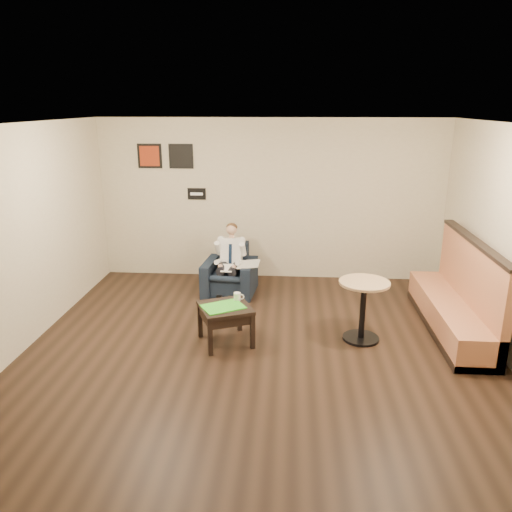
# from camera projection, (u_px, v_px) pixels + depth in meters

# --- Properties ---
(ground) EXTENTS (6.00, 6.00, 0.00)m
(ground) POSITION_uv_depth(u_px,v_px,m) (259.00, 355.00, 6.26)
(ground) COLOR black
(ground) RESTS_ON ground
(wall_back) EXTENTS (6.00, 0.02, 2.80)m
(wall_back) POSITION_uv_depth(u_px,v_px,m) (271.00, 200.00, 8.71)
(wall_back) COLOR beige
(wall_back) RESTS_ON ground
(wall_front) EXTENTS (6.00, 0.02, 2.80)m
(wall_front) POSITION_uv_depth(u_px,v_px,m) (227.00, 386.00, 2.99)
(wall_front) COLOR beige
(wall_front) RESTS_ON ground
(wall_left) EXTENTS (0.02, 6.00, 2.80)m
(wall_left) POSITION_uv_depth(u_px,v_px,m) (13.00, 243.00, 6.06)
(wall_left) COLOR beige
(wall_left) RESTS_ON ground
(ceiling) EXTENTS (6.00, 6.00, 0.02)m
(ceiling) POSITION_uv_depth(u_px,v_px,m) (260.00, 125.00, 5.44)
(ceiling) COLOR white
(ceiling) RESTS_ON wall_back
(seating_sign) EXTENTS (0.32, 0.02, 0.20)m
(seating_sign) POSITION_uv_depth(u_px,v_px,m) (197.00, 194.00, 8.76)
(seating_sign) COLOR black
(seating_sign) RESTS_ON wall_back
(art_print_left) EXTENTS (0.42, 0.03, 0.42)m
(art_print_left) POSITION_uv_depth(u_px,v_px,m) (150.00, 156.00, 8.62)
(art_print_left) COLOR #9B2F13
(art_print_left) RESTS_ON wall_back
(art_print_right) EXTENTS (0.42, 0.03, 0.42)m
(art_print_right) POSITION_uv_depth(u_px,v_px,m) (181.00, 156.00, 8.58)
(art_print_right) COLOR black
(art_print_right) RESTS_ON wall_back
(armchair) EXTENTS (0.89, 0.89, 0.79)m
(armchair) POSITION_uv_depth(u_px,v_px,m) (230.00, 270.00, 8.22)
(armchair) COLOR black
(armchair) RESTS_ON ground
(seated_man) EXTENTS (0.59, 0.82, 1.09)m
(seated_man) POSITION_uv_depth(u_px,v_px,m) (228.00, 263.00, 8.07)
(seated_man) COLOR white
(seated_man) RESTS_ON armchair
(lap_papers) EXTENTS (0.19, 0.26, 0.01)m
(lap_papers) POSITION_uv_depth(u_px,v_px,m) (227.00, 268.00, 8.01)
(lap_papers) COLOR white
(lap_papers) RESTS_ON seated_man
(newspaper) EXTENTS (0.36, 0.45, 0.01)m
(newspaper) POSITION_uv_depth(u_px,v_px,m) (249.00, 264.00, 8.04)
(newspaper) COLOR silver
(newspaper) RESTS_ON armchair
(side_table) EXTENTS (0.82, 0.82, 0.51)m
(side_table) POSITION_uv_depth(u_px,v_px,m) (226.00, 324.00, 6.52)
(side_table) COLOR black
(side_table) RESTS_ON ground
(green_folder) EXTENTS (0.63, 0.58, 0.01)m
(green_folder) POSITION_uv_depth(u_px,v_px,m) (223.00, 307.00, 6.41)
(green_folder) COLOR #3DD22A
(green_folder) RESTS_ON side_table
(coffee_mug) EXTENTS (0.12, 0.12, 0.11)m
(coffee_mug) POSITION_uv_depth(u_px,v_px,m) (237.00, 297.00, 6.61)
(coffee_mug) COLOR white
(coffee_mug) RESTS_ON side_table
(smartphone) EXTENTS (0.17, 0.11, 0.01)m
(smartphone) POSITION_uv_depth(u_px,v_px,m) (226.00, 300.00, 6.62)
(smartphone) COLOR black
(smartphone) RESTS_ON side_table
(banquette) EXTENTS (0.59, 2.47, 1.27)m
(banquette) POSITION_uv_depth(u_px,v_px,m) (453.00, 287.00, 6.79)
(banquette) COLOR #B56B46
(banquette) RESTS_ON ground
(cafe_table) EXTENTS (0.68, 0.68, 0.82)m
(cafe_table) POSITION_uv_depth(u_px,v_px,m) (363.00, 311.00, 6.55)
(cafe_table) COLOR tan
(cafe_table) RESTS_ON ground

